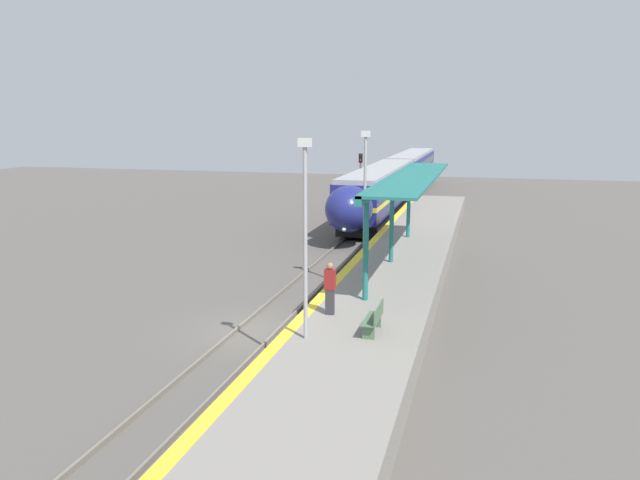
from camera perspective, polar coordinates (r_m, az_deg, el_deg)
The scene contains 11 objects.
ground_plane at distance 22.38m, azimuth -5.62°, elevation -8.29°, with size 120.00×120.00×0.00m, color #56514C.
rail_left at distance 22.60m, azimuth -7.35°, elevation -7.92°, with size 0.08×90.00×0.15m, color slate.
rail_right at distance 22.12m, azimuth -3.86°, elevation -8.29°, with size 0.08×90.00×0.15m, color slate.
train at distance 54.46m, azimuth 7.02°, elevation 5.60°, with size 2.85×41.56×3.79m.
platform_right at distance 21.22m, azimuth 4.13°, elevation -7.88°, with size 4.15×64.00×1.04m.
platform_bench at distance 18.94m, azimuth 5.03°, elevation -7.14°, with size 0.44×1.50×0.89m.
person_waiting at distance 20.48m, azimuth 0.92°, elevation -4.36°, with size 0.36×0.23×1.76m.
railway_signal at distance 49.21m, azimuth 3.71°, elevation 5.80°, with size 0.28×0.28×4.61m.
lamppost_near at distance 17.73m, azimuth -1.37°, elevation 1.12°, with size 0.36×0.20×5.83m.
lamppost_mid at distance 26.33m, azimuth 4.13°, elevation 4.42°, with size 0.36×0.20×5.83m.
station_canopy at distance 27.52m, azimuth 7.84°, elevation 5.32°, with size 2.02×15.21×3.91m.
Camera 1 is at (7.53, -19.71, 7.46)m, focal length 35.00 mm.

